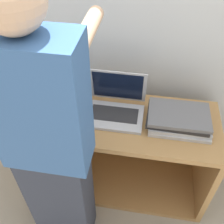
# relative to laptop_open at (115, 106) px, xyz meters

# --- Properties ---
(ground_plane) EXTENTS (12.00, 12.00, 0.00)m
(ground_plane) POSITION_rel_laptop_open_xyz_m (0.00, -0.31, -0.75)
(ground_plane) COLOR #9E9384
(wall_back) EXTENTS (8.00, 0.05, 2.40)m
(wall_back) POSITION_rel_laptop_open_xyz_m (0.00, 0.32, 0.45)
(wall_back) COLOR silver
(wall_back) RESTS_ON ground_plane
(cart) EXTENTS (1.32, 0.52, 0.69)m
(cart) POSITION_rel_laptop_open_xyz_m (0.00, 0.02, -0.40)
(cart) COLOR #A87A47
(cart) RESTS_ON ground_plane
(laptop_open) EXTENTS (0.36, 0.29, 0.26)m
(laptop_open) POSITION_rel_laptop_open_xyz_m (0.00, 0.00, 0.00)
(laptop_open) COLOR #B7B7BC
(laptop_open) RESTS_ON cart
(laptop_stack_left) EXTENTS (0.38, 0.26, 0.12)m
(laptop_stack_left) POSITION_rel_laptop_open_xyz_m (-0.39, -0.05, 0.01)
(laptop_stack_left) COLOR #232326
(laptop_stack_left) RESTS_ON cart
(laptop_stack_right) EXTENTS (0.38, 0.26, 0.09)m
(laptop_stack_right) POSITION_rel_laptop_open_xyz_m (0.39, -0.05, -0.01)
(laptop_stack_right) COLOR #B7B7BC
(laptop_stack_right) RESTS_ON cart
(person) EXTENTS (0.40, 0.53, 1.68)m
(person) POSITION_rel_laptop_open_xyz_m (-0.24, -0.47, 0.10)
(person) COLOR #2D3342
(person) RESTS_ON ground_plane
(inventory_tag) EXTENTS (0.06, 0.02, 0.01)m
(inventory_tag) POSITION_rel_laptop_open_xyz_m (-0.39, -0.11, 0.07)
(inventory_tag) COLOR red
(inventory_tag) RESTS_ON laptop_stack_left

